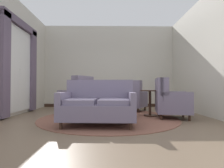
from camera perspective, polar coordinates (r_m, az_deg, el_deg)
ground at (r=4.28m, az=-1.06°, el=-11.56°), size 8.42×8.42×0.00m
wall_back at (r=7.27m, az=-0.95°, el=5.73°), size 5.45×0.08×3.30m
wall_left at (r=5.83m, az=-28.25°, el=7.62°), size 0.08×4.21×3.30m
wall_right at (r=5.82m, az=26.31°, el=7.63°), size 0.08×4.21×3.30m
baseboard_back at (r=7.20m, az=-0.96°, el=-6.88°), size 5.29×0.03×0.12m
area_rug at (r=4.57m, az=-1.04°, el=-10.81°), size 3.45×3.45×0.01m
window_with_curtains at (r=5.76m, az=-27.41°, el=5.73°), size 0.12×1.89×2.67m
coffee_table at (r=4.70m, az=0.83°, el=-5.75°), size 0.98×0.98×0.47m
porcelain_vase at (r=4.64m, az=0.66°, el=-2.89°), size 0.15×0.15×0.39m
settee at (r=3.68m, az=-4.47°, el=-6.95°), size 1.52×0.98×0.94m
armchair_foreground_right at (r=5.87m, az=6.08°, el=-4.59°), size 1.16×1.16×1.00m
armchair_back_corner at (r=5.40m, az=-10.96°, el=-4.37°), size 1.06×1.03×1.11m
armchair_near_sideboard at (r=4.70m, az=18.05°, el=-5.20°), size 0.92×0.89×1.01m
side_table at (r=4.87m, az=12.14°, el=-5.23°), size 0.52×0.52×0.70m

